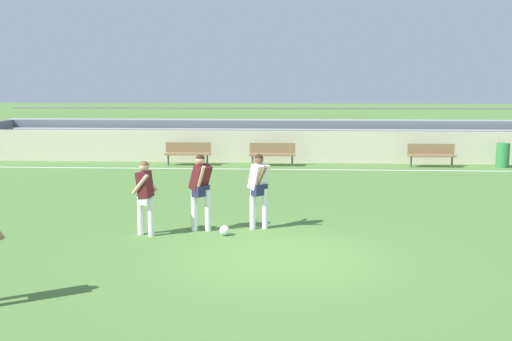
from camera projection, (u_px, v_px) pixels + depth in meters
The scene contains 12 objects.
ground_plane at pixel (279, 257), 11.26m from camera, with size 160.00×160.00×0.00m, color #517A38.
field_line_sideline at pixel (284, 169), 22.46m from camera, with size 44.00×0.12×0.01m, color white.
sideline_wall at pixel (285, 147), 24.27m from camera, with size 48.00×0.16×1.29m, color beige.
bleacher_stand at pixel (295, 137), 26.23m from camera, with size 26.83×2.78×2.11m.
bench_far_left at pixel (188, 152), 23.52m from camera, with size 1.80×0.40×0.90m.
bench_near_wall_gap at pixel (272, 152), 23.33m from camera, with size 1.80×0.40×0.90m.
bench_far_right at pixel (431, 153), 22.99m from camera, with size 1.80×0.40×0.90m.
trash_bin at pixel (503, 155), 22.94m from camera, with size 0.50×0.50×0.95m, color #2D7F3D.
player_white_wide_left at pixel (259, 184), 13.25m from camera, with size 0.52×0.66×1.70m.
player_dark_deep_cover at pixel (201, 185), 13.05m from camera, with size 0.55×0.62×1.72m.
player_dark_wide_right at pixel (145, 192), 12.69m from camera, with size 0.49×0.53×1.62m.
soccer_ball at pixel (225, 231), 12.79m from camera, with size 0.22×0.22×0.22m, color white.
Camera 1 is at (0.19, -10.90, 3.29)m, focal length 41.67 mm.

